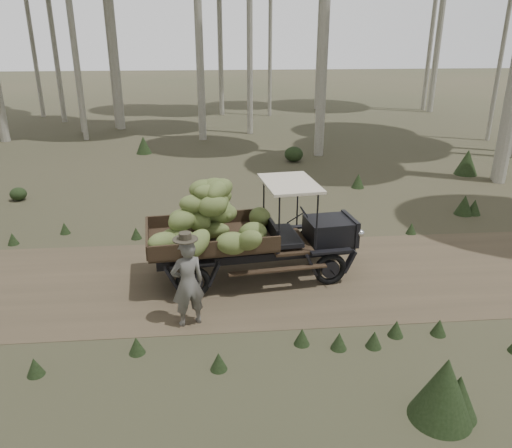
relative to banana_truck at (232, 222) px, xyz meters
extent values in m
plane|color=#473D2B|center=(-0.39, -0.04, -1.27)|extent=(120.00, 120.00, 0.00)
cube|color=brown|center=(-0.39, -0.04, -1.27)|extent=(70.00, 4.00, 0.01)
cube|color=black|center=(2.06, 0.31, -0.37)|extent=(1.00, 0.96, 0.50)
cube|color=black|center=(2.55, 0.36, -0.37)|extent=(0.20, 0.91, 0.56)
cube|color=black|center=(0.80, 0.16, -0.28)|extent=(0.22, 1.26, 0.50)
cube|color=#38281C|center=(-0.45, 0.01, -0.37)|extent=(2.70, 1.91, 0.07)
cube|color=#38281C|center=(-0.54, 0.81, -0.21)|extent=(2.51, 0.35, 0.29)
cube|color=#38281C|center=(-0.35, -0.80, -0.21)|extent=(2.51, 0.35, 0.29)
cube|color=#38281C|center=(-1.70, -0.14, -0.21)|extent=(0.24, 1.62, 0.29)
cube|color=beige|center=(1.19, 0.20, 0.73)|extent=(1.21, 1.64, 0.05)
cube|color=black|center=(0.45, 0.46, -0.71)|extent=(4.13, 0.58, 0.16)
cube|color=black|center=(0.53, -0.22, -0.71)|extent=(4.13, 0.58, 0.16)
torus|color=black|center=(1.79, 1.00, -0.93)|extent=(0.69, 0.20, 0.68)
torus|color=black|center=(1.96, -0.43, -0.93)|extent=(0.69, 0.20, 0.68)
torus|color=black|center=(-0.98, 0.67, -0.93)|extent=(0.69, 0.20, 0.68)
torus|color=black|center=(-0.81, -0.76, -0.93)|extent=(0.69, 0.20, 0.68)
sphere|color=beige|center=(2.57, 0.77, -0.33)|extent=(0.16, 0.16, 0.16)
sphere|color=beige|center=(2.67, -0.03, -0.33)|extent=(0.16, 0.16, 0.16)
ellipsoid|color=olive|center=(0.60, 0.49, -0.10)|extent=(0.56, 0.84, 0.60)
ellipsoid|color=olive|center=(-0.79, 0.42, 0.13)|extent=(0.60, 0.74, 0.54)
ellipsoid|color=olive|center=(-0.26, 0.29, 0.42)|extent=(0.73, 0.69, 0.36)
ellipsoid|color=olive|center=(-0.53, 0.14, 0.67)|extent=(0.76, 0.58, 0.45)
ellipsoid|color=olive|center=(-1.33, -0.60, -0.13)|extent=(0.85, 0.88, 0.57)
ellipsoid|color=olive|center=(-0.93, -0.03, 0.13)|extent=(0.67, 0.40, 0.41)
ellipsoid|color=olive|center=(-0.39, -0.22, 0.44)|extent=(0.66, 0.49, 0.50)
ellipsoid|color=olive|center=(-0.29, 0.06, 0.67)|extent=(0.89, 0.74, 0.59)
ellipsoid|color=olive|center=(-0.39, -0.09, -0.12)|extent=(0.79, 0.53, 0.42)
ellipsoid|color=olive|center=(-0.18, 0.33, 0.21)|extent=(0.61, 0.90, 0.58)
ellipsoid|color=olive|center=(-0.25, 0.05, 0.45)|extent=(0.43, 0.60, 0.36)
ellipsoid|color=olive|center=(-0.40, -0.05, 0.63)|extent=(0.89, 0.67, 0.54)
ellipsoid|color=olive|center=(0.39, -0.30, -0.13)|extent=(0.69, 0.52, 0.55)
ellipsoid|color=olive|center=(-0.74, -0.09, 0.14)|extent=(0.89, 0.81, 0.61)
ellipsoid|color=olive|center=(-0.41, 0.32, 0.39)|extent=(0.63, 0.81, 0.45)
ellipsoid|color=olive|center=(-0.29, -0.03, 0.69)|extent=(0.64, 0.77, 0.46)
ellipsoid|color=olive|center=(-1.03, -0.38, -0.12)|extent=(0.80, 0.49, 0.43)
ellipsoid|color=olive|center=(-0.99, -0.29, 0.18)|extent=(0.75, 0.64, 0.52)
ellipsoid|color=olive|center=(-0.76, -0.17, 0.47)|extent=(0.65, 0.47, 0.41)
ellipsoid|color=olive|center=(-0.40, 0.15, 0.66)|extent=(0.82, 0.65, 0.61)
ellipsoid|color=olive|center=(-0.03, -0.66, -0.18)|extent=(0.88, 0.68, 0.58)
ellipsoid|color=olive|center=(-0.27, 0.18, 0.15)|extent=(0.84, 0.54, 0.52)
ellipsoid|color=olive|center=(-0.71, -0.88, -0.06)|extent=(0.83, 0.84, 0.68)
ellipsoid|color=olive|center=(0.28, -0.77, -0.08)|extent=(0.77, 0.80, 0.63)
imported|color=#615E59|center=(-0.86, -1.67, -0.46)|extent=(0.69, 0.57, 1.62)
cylinder|color=#383327|center=(-0.86, -1.67, 0.37)|extent=(0.55, 0.55, 0.02)
cylinder|color=#383327|center=(-0.86, -1.67, 0.42)|extent=(0.28, 0.28, 0.13)
ellipsoid|color=#233319|center=(2.88, 9.86, -0.97)|extent=(0.74, 0.74, 0.59)
cone|color=#233319|center=(8.82, 7.43, -0.82)|extent=(0.82, 0.82, 0.91)
ellipsoid|color=#233319|center=(-6.34, 5.81, -1.07)|extent=(0.50, 0.50, 0.40)
cone|color=#233319|center=(2.58, -4.31, -0.80)|extent=(0.86, 0.86, 0.95)
ellipsoid|color=#233319|center=(-0.25, 6.03, -1.06)|extent=(0.53, 0.53, 0.42)
cone|color=#233319|center=(4.44, 6.15, -1.03)|extent=(0.43, 0.43, 0.48)
cone|color=#233319|center=(2.81, -4.28, -0.95)|extent=(0.58, 0.58, 0.64)
cone|color=#233319|center=(6.71, 3.36, -0.99)|extent=(0.51, 0.51, 0.57)
cone|color=#233319|center=(-3.24, 11.83, -0.91)|extent=(0.66, 0.66, 0.73)
cone|color=#233319|center=(7.00, 3.33, -1.05)|extent=(0.40, 0.40, 0.44)
cone|color=#233319|center=(-4.21, 2.89, -1.12)|extent=(0.27, 0.27, 0.30)
cone|color=#233319|center=(2.45, 2.39, -1.12)|extent=(0.27, 0.27, 0.30)
cone|color=#233319|center=(-3.14, -2.89, -1.12)|extent=(0.27, 0.27, 0.30)
cone|color=#233319|center=(1.61, -2.64, -1.12)|extent=(0.27, 0.27, 0.30)
cone|color=#233319|center=(1.02, -2.47, -1.12)|extent=(0.27, 0.27, 0.30)
cone|color=#233319|center=(-0.59, 2.89, -1.12)|extent=(0.27, 0.27, 0.30)
cone|color=#233319|center=(-0.37, -3.01, -1.12)|extent=(0.27, 0.27, 0.30)
cone|color=#233319|center=(3.42, -2.40, -1.12)|extent=(0.27, 0.27, 0.30)
cone|color=#233319|center=(-2.33, 2.39, -1.12)|extent=(0.27, 0.27, 0.30)
cone|color=#233319|center=(-5.28, 2.29, -1.12)|extent=(0.27, 0.27, 0.30)
cone|color=#233319|center=(4.68, 2.07, -1.12)|extent=(0.27, 0.27, 0.30)
cone|color=#233319|center=(2.19, -2.65, -1.12)|extent=(0.27, 0.27, 0.30)
cone|color=#233319|center=(2.67, -2.37, -1.12)|extent=(0.27, 0.27, 0.30)
cone|color=#233319|center=(-1.68, -2.47, -1.12)|extent=(0.27, 0.27, 0.30)
camera|label=1|loc=(-0.37, -9.41, 3.62)|focal=35.00mm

